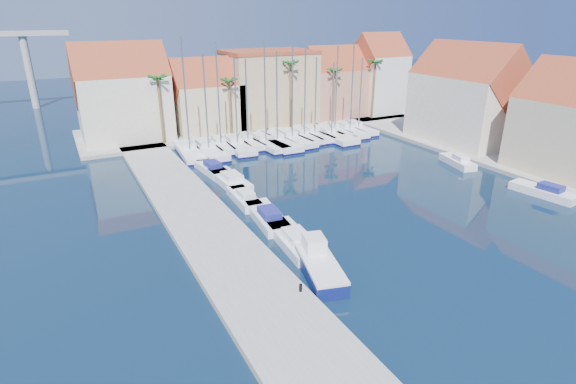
{
  "coord_description": "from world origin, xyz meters",
  "views": [
    {
      "loc": [
        -18.69,
        -20.1,
        17.14
      ],
      "look_at": [
        -2.16,
        11.74,
        3.0
      ],
      "focal_mm": 28.0,
      "sensor_mm": 36.0,
      "label": 1
    }
  ],
  "objects": [
    {
      "name": "quay_west",
      "position": [
        -9.0,
        13.5,
        0.25
      ],
      "size": [
        6.0,
        77.0,
        0.5
      ],
      "primitive_type": "cube",
      "color": "gray",
      "rests_on": "ground"
    },
    {
      "name": "ground",
      "position": [
        0.0,
        0.0,
        0.0
      ],
      "size": [
        260.0,
        260.0,
        0.0
      ],
      "primitive_type": "plane",
      "color": "black",
      "rests_on": "ground"
    },
    {
      "name": "sailboat_6",
      "position": [
        8.17,
        35.57,
        0.57
      ],
      "size": [
        3.19,
        11.67,
        12.82
      ],
      "rotation": [
        0.0,
        0.0,
        -0.01
      ],
      "color": "white",
      "rests_on": "ground"
    },
    {
      "name": "sailboat_5",
      "position": [
        6.47,
        35.71,
        0.59
      ],
      "size": [
        3.57,
        10.89,
        14.11
      ],
      "rotation": [
        0.0,
        0.0,
        0.07
      ],
      "color": "white",
      "rests_on": "ground"
    },
    {
      "name": "sailboat_4",
      "position": [
        4.37,
        36.94,
        0.6
      ],
      "size": [
        2.63,
        8.5,
        11.86
      ],
      "rotation": [
        0.0,
        0.0,
        0.05
      ],
      "color": "white",
      "rests_on": "ground"
    },
    {
      "name": "sailboat_12",
      "position": [
        20.94,
        36.01,
        0.63
      ],
      "size": [
        3.1,
        9.21,
        14.16
      ],
      "rotation": [
        0.0,
        0.0,
        -0.08
      ],
      "color": "white",
      "rests_on": "ground"
    },
    {
      "name": "motorboat_west_0",
      "position": [
        -3.59,
        8.08,
        0.51
      ],
      "size": [
        2.84,
        7.31,
        1.4
      ],
      "rotation": [
        0.0,
        0.0,
        -0.08
      ],
      "color": "white",
      "rests_on": "ground"
    },
    {
      "name": "palm_3",
      "position": [
        22.0,
        42.0,
        8.61
      ],
      "size": [
        2.6,
        2.6,
        9.65
      ],
      "color": "brown",
      "rests_on": "shore_north"
    },
    {
      "name": "building_0",
      "position": [
        -10.0,
        47.0,
        6.52
      ],
      "size": [
        12.3,
        9.0,
        13.5
      ],
      "color": "beige",
      "rests_on": "shore_north"
    },
    {
      "name": "sailboat_13",
      "position": [
        22.89,
        36.5,
        0.59
      ],
      "size": [
        2.5,
        8.71,
        11.32
      ],
      "rotation": [
        0.0,
        0.0,
        -0.02
      ],
      "color": "white",
      "rests_on": "ground"
    },
    {
      "name": "palm_0",
      "position": [
        -6.0,
        42.0,
        9.08
      ],
      "size": [
        2.6,
        2.6,
        10.15
      ],
      "color": "brown",
      "rests_on": "shore_north"
    },
    {
      "name": "motorboat_west_4",
      "position": [
        -3.69,
        28.39,
        0.51
      ],
      "size": [
        2.61,
        6.66,
        1.4
      ],
      "rotation": [
        0.0,
        0.0,
        0.08
      ],
      "color": "white",
      "rests_on": "ground"
    },
    {
      "name": "sailboat_3",
      "position": [
        2.5,
        36.15,
        0.58
      ],
      "size": [
        3.44,
        10.43,
        12.26
      ],
      "rotation": [
        0.0,
        0.0,
        -0.07
      ],
      "color": "white",
      "rests_on": "ground"
    },
    {
      "name": "sailboat_8",
      "position": [
        12.87,
        36.03,
        0.62
      ],
      "size": [
        2.58,
        8.92,
        13.12
      ],
      "rotation": [
        0.0,
        0.0,
        0.03
      ],
      "color": "white",
      "rests_on": "ground"
    },
    {
      "name": "motorboat_east_0",
      "position": [
        24.01,
        5.53,
        0.51
      ],
      "size": [
        2.88,
        6.55,
        1.4
      ],
      "rotation": [
        0.0,
        0.0,
        0.14
      ],
      "color": "white",
      "rests_on": "ground"
    },
    {
      "name": "palm_4",
      "position": [
        30.0,
        42.0,
        9.55
      ],
      "size": [
        2.6,
        2.6,
        10.65
      ],
      "color": "brown",
      "rests_on": "shore_north"
    },
    {
      "name": "sailboat_10",
      "position": [
        16.93,
        35.23,
        0.55
      ],
      "size": [
        3.23,
        11.64,
        11.02
      ],
      "rotation": [
        0.0,
        0.0,
        0.01
      ],
      "color": "white",
      "rests_on": "ground"
    },
    {
      "name": "motorboat_west_5",
      "position": [
        -3.76,
        33.11,
        0.51
      ],
      "size": [
        1.94,
        5.15,
        1.4
      ],
      "rotation": [
        0.0,
        0.0,
        -0.06
      ],
      "color": "white",
      "rests_on": "ground"
    },
    {
      "name": "fishing_boat",
      "position": [
        -4.01,
        3.51,
        0.78
      ],
      "size": [
        3.84,
        7.01,
        2.33
      ],
      "rotation": [
        0.0,
        0.0,
        -0.26
      ],
      "color": "#0E1753",
      "rests_on": "ground"
    },
    {
      "name": "building_6",
      "position": [
        32.0,
        24.0,
        6.52
      ],
      "size": [
        9.0,
        14.3,
        13.5
      ],
      "color": "beige",
      "rests_on": "shore_east"
    },
    {
      "name": "shore_east",
      "position": [
        32.0,
        15.0,
        0.25
      ],
      "size": [
        12.0,
        60.0,
        0.5
      ],
      "primitive_type": "cube",
      "color": "gray",
      "rests_on": "ground"
    },
    {
      "name": "palm_2",
      "position": [
        14.0,
        42.0,
        10.02
      ],
      "size": [
        2.6,
        2.6,
        11.15
      ],
      "color": "brown",
      "rests_on": "shore_north"
    },
    {
      "name": "sailboat_9",
      "position": [
        14.96,
        36.56,
        0.58
      ],
      "size": [
        2.87,
        9.84,
        11.73
      ],
      "rotation": [
        0.0,
        0.0,
        -0.03
      ],
      "color": "white",
      "rests_on": "ground"
    },
    {
      "name": "motorboat_east_1",
      "position": [
        23.98,
        16.89,
        0.51
      ],
      "size": [
        3.07,
        5.83,
        1.4
      ],
      "rotation": [
        0.0,
        0.0,
        -0.24
      ],
      "color": "white",
      "rests_on": "ground"
    },
    {
      "name": "building_3",
      "position": [
        25.0,
        47.0,
        5.86
      ],
      "size": [
        10.3,
        8.0,
        12.0
      ],
      "color": "#B7745C",
      "rests_on": "shore_north"
    },
    {
      "name": "building_4",
      "position": [
        34.0,
        46.0,
        6.97
      ],
      "size": [
        8.3,
        8.0,
        14.0
      ],
      "color": "silver",
      "rests_on": "shore_north"
    },
    {
      "name": "building_1",
      "position": [
        2.0,
        47.0,
        5.3
      ],
      "size": [
        10.3,
        8.0,
        11.0
      ],
      "color": "#C9B68E",
      "rests_on": "shore_north"
    },
    {
      "name": "sailboat_2",
      "position": [
        0.44,
        36.92,
        0.65
      ],
      "size": [
        2.48,
        8.2,
        14.02
      ],
      "rotation": [
        0.0,
        0.0,
        -0.04
      ],
      "color": "white",
      "rests_on": "ground"
    },
    {
      "name": "bollard",
      "position": [
        -6.6,
        1.42,
        0.76
      ],
      "size": [
        0.21,
        0.21,
        0.52
      ],
      "primitive_type": "cylinder",
      "color": "black",
      "rests_on": "quay_west"
    },
    {
      "name": "building_2",
      "position": [
        13.0,
        48.0,
        6.26
      ],
      "size": [
        14.2,
        10.2,
        11.5
      ],
      "color": "tan",
      "rests_on": "shore_north"
    },
    {
      "name": "motorboat_west_2",
      "position": [
        -3.76,
        17.98,
        0.51
      ],
      "size": [
        2.1,
        5.87,
        1.4
      ],
      "rotation": [
        0.0,
        0.0,
        -0.04
      ],
      "color": "white",
      "rests_on": "ground"
    },
    {
      "name": "shore_north",
      "position": [
        10.0,
        48.0,
        0.25
      ],
      "size": [
        54.0,
        16.0,
        0.5
      ],
      "primitive_type": "cube",
      "color": "gray",
      "rests_on": "ground"
    },
    {
      "name": "sailboat_11",
      "position": [
        18.87,
        37.07,
        0.63
      ],
      "size": [
        2.34,
        8.25,
        13.1
      ],
      "rotation": [
        0.0,
        0.0,
        -0.02
      ],
      "color": "white",
      "rests_on": "ground"
    },
    {
      "name": "motorboat_west_1",
      "position": [
        -3.58,
        13.0,
        0.51
      ],
      "size": [
        2.9,
        7.09,
        1.4
      ],
      "rotation": [
        0.0,
        0.0,
        -0.1
      ],
      "color": "white",
      "rests_on": "ground"
    },
    {
      "name": "sailboat_7",
      "position": [
        10.77,
        36.01,
        0.58
      ],
      "size": [
        3.36,
        10.93,
        13.46
      ],
      "rotation": [
        0.0,
        0.0,
        0.05
      ],
      "color": "white",
      "rests_on": "ground"
    },
    {
      "name": "palm_1",
      "position": [
        4.0,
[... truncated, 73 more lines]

